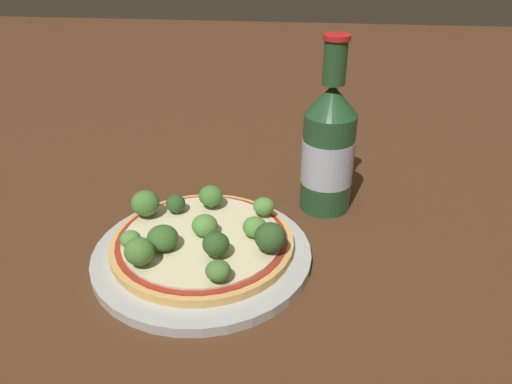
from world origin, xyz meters
TOP-DOWN VIEW (x-y plane):
  - ground_plane at (0.00, 0.00)m, footprint 3.00×3.00m
  - plate at (-0.01, -0.00)m, footprint 0.26×0.26m
  - pizza at (-0.01, 0.01)m, footprint 0.22×0.22m
  - broccoli_floret_0 at (0.07, -0.01)m, footprint 0.04×0.04m
  - broccoli_floret_1 at (-0.01, 0.01)m, footprint 0.03×0.03m
  - broccoli_floret_2 at (-0.05, -0.02)m, footprint 0.04×0.04m
  - broccoli_floret_3 at (-0.01, 0.07)m, footprint 0.03×0.03m
  - broccoli_floret_4 at (-0.06, 0.06)m, footprint 0.02×0.02m
  - broccoli_floret_5 at (0.06, 0.06)m, footprint 0.03×0.03m
  - broccoli_floret_6 at (0.05, 0.02)m, footprint 0.03×0.03m
  - broccoli_floret_7 at (0.02, -0.07)m, footprint 0.03×0.03m
  - broccoli_floret_8 at (-0.09, -0.02)m, footprint 0.02×0.02m
  - broccoli_floret_9 at (0.01, -0.03)m, footprint 0.03×0.03m
  - broccoli_floret_10 at (-0.09, 0.04)m, footprint 0.04×0.04m
  - broccoli_floret_11 at (-0.07, -0.05)m, footprint 0.03×0.03m
  - beer_bottle at (0.14, 0.14)m, footprint 0.07×0.07m

SIDE VIEW (x-z plane):
  - ground_plane at x=0.00m, z-range 0.00..0.00m
  - plate at x=-0.01m, z-range 0.00..0.01m
  - pizza at x=-0.01m, z-range 0.01..0.03m
  - broccoli_floret_8 at x=-0.09m, z-range 0.03..0.05m
  - broccoli_floret_6 at x=0.05m, z-range 0.03..0.05m
  - broccoli_floret_4 at x=-0.06m, z-range 0.03..0.05m
  - broccoli_floret_1 at x=-0.01m, z-range 0.03..0.05m
  - broccoli_floret_7 at x=0.02m, z-range 0.03..0.05m
  - broccoli_floret_5 at x=0.06m, z-range 0.03..0.05m
  - broccoli_floret_2 at x=-0.05m, z-range 0.03..0.06m
  - broccoli_floret_9 at x=0.01m, z-range 0.03..0.06m
  - broccoli_floret_3 at x=-0.01m, z-range 0.03..0.06m
  - broccoli_floret_11 at x=-0.07m, z-range 0.03..0.06m
  - broccoli_floret_10 at x=-0.09m, z-range 0.03..0.06m
  - broccoli_floret_0 at x=0.07m, z-range 0.03..0.06m
  - beer_bottle at x=0.14m, z-range -0.03..0.21m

